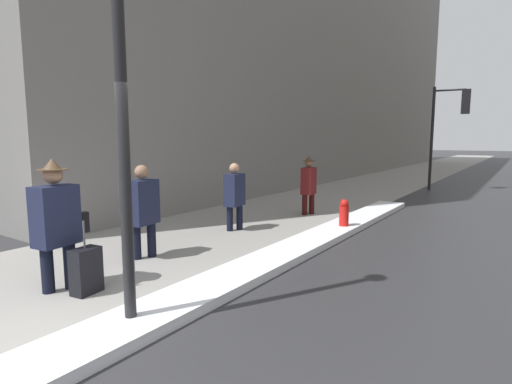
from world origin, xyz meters
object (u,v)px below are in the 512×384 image
Objects in this scene: traffic_light_near at (452,115)px; pedestrian_in_glasses at (235,193)px; lamp_post at (119,39)px; rolling_suitcase at (86,271)px; pedestrian_with_shoulder_bag at (57,220)px; pedestrian_in_fedora at (309,183)px; fire_hydrant at (344,216)px; pedestrian_trailing at (143,207)px.

traffic_light_near reaches higher than pedestrian_in_glasses.
rolling_suitcase is (-1.21, 0.28, -2.61)m from lamp_post.
lamp_post reaches higher than pedestrian_with_shoulder_bag.
pedestrian_in_fedora is 2.06m from fire_hydrant.
lamp_post is at bearing 69.38° from rolling_suitcase.
pedestrian_trailing is at bearing -179.18° from pedestrian_with_shoulder_bag.
lamp_post is 1.23× the size of traffic_light_near.
pedestrian_in_fedora is at bearing 101.43° from lamp_post.
lamp_post is at bearing -97.88° from traffic_light_near.
lamp_post is at bearing 16.06° from pedestrian_in_glasses.
pedestrian_with_shoulder_bag is at bearing -108.27° from fire_hydrant.
pedestrian_with_shoulder_bag reaches higher than pedestrian_in_fedora.
pedestrian_with_shoulder_bag is 1.82× the size of rolling_suitcase.
pedestrian_in_fedora is 6.49m from rolling_suitcase.
rolling_suitcase is at bearing -102.84° from traffic_light_near.
pedestrian_with_shoulder_bag is 1.12× the size of pedestrian_in_fedora.
pedestrian_in_fedora is at bearing -110.55° from traffic_light_near.
fire_hydrant is at bearing 88.50° from lamp_post.
traffic_light_near is at bearing 157.90° from pedestrian_in_glasses.
pedestrian_trailing is 2.21× the size of fire_hydrant.
traffic_light_near is 13.05m from pedestrian_trailing.
traffic_light_near is at bearing 86.84° from lamp_post.
pedestrian_in_glasses is at bearing -18.05° from pedestrian_in_fedora.
rolling_suitcase is at bearing 1.42° from pedestrian_in_glasses.
traffic_light_near is (0.79, 14.35, -0.04)m from lamp_post.
pedestrian_in_glasses is (-0.00, 2.46, -0.05)m from pedestrian_trailing.
pedestrian_in_glasses is at bearing 172.43° from pedestrian_trailing.
pedestrian_with_shoulder_bag is at bearing -9.67° from pedestrian_in_fedora.
rolling_suitcase is at bearing 15.58° from pedestrian_trailing.
rolling_suitcase is at bearing 100.45° from pedestrian_with_shoulder_bag.
rolling_suitcase is (0.15, -6.46, -0.54)m from pedestrian_in_fedora.
lamp_post reaches higher than fire_hydrant.
pedestrian_in_glasses is 2.60m from pedestrian_in_fedora.
traffic_light_near is 4.17× the size of rolling_suitcase.
lamp_post is 3.14× the size of pedestrian_in_fedora.
traffic_light_near reaches higher than fire_hydrant.
rolling_suitcase is 5.33m from fire_hydrant.
traffic_light_near is at bearing 156.57° from pedestrian_in_fedora.
lamp_post is 6.01m from fire_hydrant.
pedestrian_in_glasses is 0.95× the size of pedestrian_in_fedora.
pedestrian_in_glasses is at bearing -109.22° from traffic_light_near.
pedestrian_with_shoulder_bag is 0.76m from rolling_suitcase.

